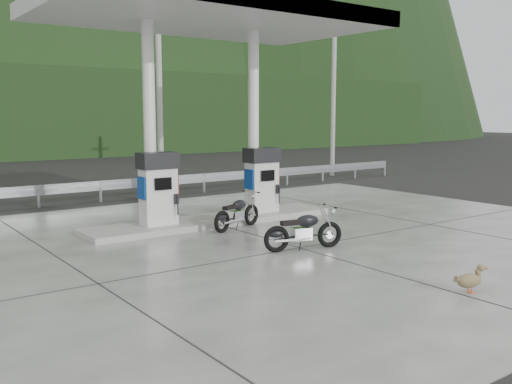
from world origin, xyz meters
TOP-DOWN VIEW (x-y plane):
  - ground at (0.00, 0.00)m, footprint 160.00×160.00m
  - forecourt_apron at (0.00, 0.00)m, footprint 18.00×14.00m
  - pump_island at (0.00, 2.50)m, footprint 7.00×1.40m
  - gas_pump_left at (-1.60, 2.50)m, footprint 0.95×0.55m
  - gas_pump_right at (1.60, 2.50)m, footprint 0.95×0.55m
  - canopy_column_left at (-1.60, 2.90)m, footprint 0.30×0.30m
  - canopy_column_right at (1.60, 2.90)m, footprint 0.30×0.30m
  - canopy_roof at (0.00, 2.50)m, footprint 8.50×5.00m
  - guardrail at (0.00, 8.00)m, footprint 26.00×0.16m
  - road at (0.00, 11.50)m, footprint 60.00×7.00m
  - utility_pole_b at (2.00, 9.50)m, footprint 0.22×0.22m
  - utility_pole_c at (11.00, 9.50)m, footprint 0.22×0.22m
  - motorcycle_left at (0.10, 1.53)m, footprint 1.73×1.01m
  - motorcycle_right at (-0.03, -1.18)m, footprint 1.79×0.95m
  - duck at (0.18, -5.02)m, footprint 0.57×0.32m

SIDE VIEW (x-z plane):
  - ground at x=0.00m, z-range 0.00..0.00m
  - road at x=0.00m, z-range 0.00..0.01m
  - forecourt_apron at x=0.00m, z-range 0.00..0.02m
  - pump_island at x=0.00m, z-range 0.02..0.17m
  - duck at x=0.18m, z-range 0.02..0.41m
  - motorcycle_left at x=0.10m, z-range 0.02..0.80m
  - motorcycle_right at x=-0.03m, z-range 0.02..0.83m
  - guardrail at x=0.00m, z-range 0.00..1.42m
  - gas_pump_left at x=-1.60m, z-range 0.17..1.97m
  - gas_pump_right at x=1.60m, z-range 0.17..1.97m
  - canopy_column_left at x=-1.60m, z-range 0.17..5.17m
  - canopy_column_right at x=1.60m, z-range 0.17..5.17m
  - utility_pole_b at x=2.00m, z-range 0.00..8.00m
  - utility_pole_c at x=11.00m, z-range 0.00..8.00m
  - canopy_roof at x=0.00m, z-range 5.17..5.57m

